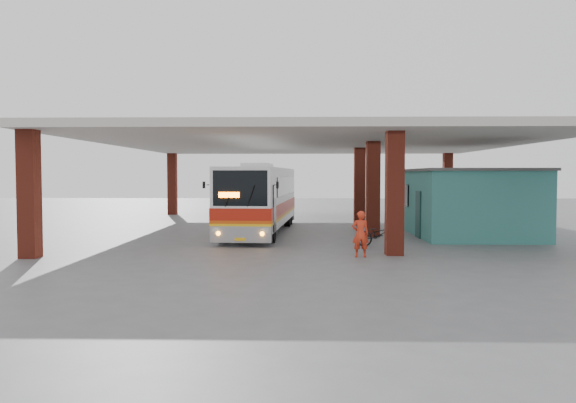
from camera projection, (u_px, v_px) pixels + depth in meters
The scene contains 8 objects.
ground at pixel (308, 244), 22.86m from camera, with size 90.00×90.00×0.00m, color #515154.
brick_columns at pixel (336, 188), 27.71m from camera, with size 20.10×21.60×4.35m.
canopy_roof at pixel (316, 143), 29.12m from camera, with size 21.00×23.00×0.30m, color beige.
shop_building at pixel (465, 201), 26.59m from camera, with size 5.20×8.20×3.11m.
coach_bus at pixel (260, 199), 27.32m from camera, with size 3.16×11.67×3.36m.
motorcycle at pixel (379, 234), 22.13m from camera, with size 0.65×1.86×0.98m, color black.
pedestrian at pixel (360, 234), 19.20m from camera, with size 0.58×0.38×1.60m, color red.
red_chair at pixel (398, 219), 31.05m from camera, with size 0.52×0.52×0.80m.
Camera 1 is at (-0.25, -22.76, 2.83)m, focal length 35.00 mm.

